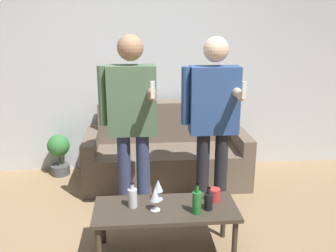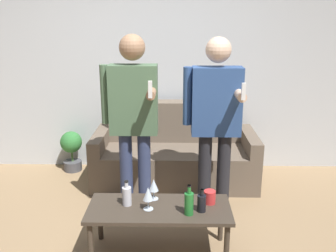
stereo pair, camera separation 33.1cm
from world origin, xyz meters
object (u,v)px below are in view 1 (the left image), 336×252
(couch, at_px, (166,154))
(bottle_orange, at_px, (197,202))
(coffee_table, at_px, (166,213))
(person_standing_right, at_px, (213,114))
(person_standing_left, at_px, (132,115))

(couch, height_order, bottle_orange, couch)
(coffee_table, relative_size, bottle_orange, 4.67)
(person_standing_right, bearing_deg, couch, 114.43)
(bottle_orange, xyz_separation_m, person_standing_left, (-0.49, 0.73, 0.52))
(couch, relative_size, person_standing_left, 1.07)
(couch, distance_m, bottle_orange, 1.58)
(coffee_table, distance_m, bottle_orange, 0.29)
(person_standing_left, bearing_deg, bottle_orange, -55.82)
(person_standing_right, bearing_deg, person_standing_left, -178.86)
(bottle_orange, bearing_deg, person_standing_left, 124.18)
(couch, xyz_separation_m, coffee_table, (-0.12, -1.45, 0.05))
(coffee_table, bearing_deg, person_standing_left, 112.71)
(couch, bearing_deg, bottle_orange, -85.96)
(couch, height_order, coffee_table, couch)
(couch, relative_size, bottle_orange, 7.58)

